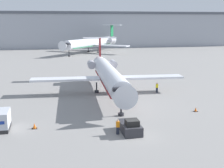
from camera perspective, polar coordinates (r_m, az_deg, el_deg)
name	(u,v)px	position (r m, az deg, el deg)	size (l,w,h in m)	color
ground_plane	(134,135)	(35.81, 4.09, -9.35)	(600.00, 600.00, 0.00)	gray
terminal_building	(67,30)	(152.53, -8.22, 9.82)	(180.00, 16.80, 16.85)	#9EA3AD
airplane_main	(109,75)	(54.70, -0.63, 1.70)	(27.15, 32.97, 9.12)	silver
pushback_tug	(130,127)	(36.44, 3.34, -7.84)	(2.06, 4.01, 1.81)	#2D2D33
luggage_cart	(0,120)	(39.45, -19.84, -6.27)	(2.17, 3.53, 2.30)	#232326
worker_near_tug	(118,126)	(35.76, 1.07, -7.77)	(0.40, 0.25, 1.77)	#232838
worker_by_wing	(157,87)	(56.52, 8.22, -0.60)	(0.40, 0.26, 1.84)	#232838
traffic_cone_left	(34,126)	(38.88, -14.00, -7.46)	(0.60, 0.60, 0.68)	black
traffic_cone_right	(196,109)	(46.18, 15.07, -4.52)	(0.52, 0.52, 0.62)	black
airplane_parked_far_left	(92,43)	(125.92, -3.76, 7.54)	(28.66, 32.45, 10.89)	silver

